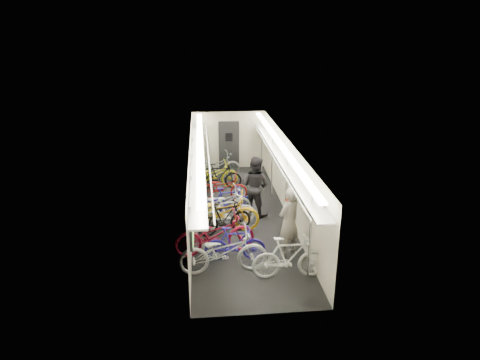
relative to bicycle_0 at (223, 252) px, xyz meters
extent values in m
plane|color=black|center=(0.72, 3.30, -0.56)|extent=(10.00, 10.00, 0.00)
plane|color=white|center=(0.72, 3.30, 1.84)|extent=(10.00, 10.00, 0.00)
plane|color=beige|center=(-0.78, 3.30, 0.64)|extent=(0.00, 10.00, 10.00)
plane|color=beige|center=(2.22, 3.30, 0.64)|extent=(0.00, 10.00, 10.00)
plane|color=beige|center=(0.72, 8.30, 0.64)|extent=(3.00, 0.00, 3.00)
plane|color=beige|center=(0.72, -1.70, 0.64)|extent=(3.00, 0.00, 3.00)
cube|color=black|center=(-0.74, 0.10, 0.69)|extent=(0.06, 1.10, 0.80)
cube|color=#6EC054|center=(-0.70, 0.10, 0.69)|extent=(0.02, 0.96, 0.66)
cube|color=black|center=(-0.74, 2.30, 0.69)|extent=(0.06, 1.10, 0.80)
cube|color=#6EC054|center=(-0.70, 2.30, 0.69)|extent=(0.02, 0.96, 0.66)
cube|color=black|center=(-0.74, 4.50, 0.69)|extent=(0.06, 1.10, 0.80)
cube|color=#6EC054|center=(-0.70, 4.50, 0.69)|extent=(0.02, 0.96, 0.66)
cube|color=black|center=(-0.74, 6.70, 0.69)|extent=(0.06, 1.10, 0.80)
cube|color=#6EC054|center=(-0.70, 6.70, 0.69)|extent=(0.02, 0.96, 0.66)
cube|color=yellow|center=(-0.73, 1.20, 0.74)|extent=(0.02, 0.22, 0.30)
cube|color=yellow|center=(-0.73, 3.40, 0.74)|extent=(0.02, 0.22, 0.30)
cube|color=yellow|center=(-0.73, 5.60, 0.74)|extent=(0.02, 0.22, 0.30)
cube|color=black|center=(0.72, 8.24, 0.44)|extent=(0.85, 0.08, 2.00)
cube|color=#999BA0|center=(-0.56, 3.30, 1.36)|extent=(0.40, 9.70, 0.05)
cube|color=#999BA0|center=(2.00, 3.30, 1.36)|extent=(0.40, 9.70, 0.05)
cylinder|color=silver|center=(-0.23, 3.30, 1.46)|extent=(0.04, 9.70, 0.04)
cylinder|color=silver|center=(1.67, 3.30, 1.46)|extent=(0.04, 9.70, 0.04)
cube|color=white|center=(-0.48, 3.30, 1.78)|extent=(0.18, 9.60, 0.04)
cube|color=white|center=(1.92, 3.30, 1.78)|extent=(0.18, 9.60, 0.04)
cylinder|color=silver|center=(1.97, -0.50, 0.64)|extent=(0.05, 0.05, 2.38)
cylinder|color=silver|center=(1.97, 2.30, 0.64)|extent=(0.05, 0.05, 2.38)
cylinder|color=silver|center=(1.97, 4.80, 0.64)|extent=(0.05, 0.05, 2.38)
cylinder|color=silver|center=(1.97, 7.30, 0.64)|extent=(0.05, 0.05, 2.38)
imported|color=#B2B3B7|center=(0.00, 0.00, 0.00)|extent=(2.18, 0.86, 1.12)
imported|color=navy|center=(0.33, 0.55, -0.10)|extent=(1.57, 0.52, 0.93)
imported|color=maroon|center=(-0.17, 0.94, 0.00)|extent=(2.23, 1.10, 1.12)
imported|color=black|center=(0.15, 2.06, -0.06)|extent=(1.72, 0.94, 0.99)
imported|color=gold|center=(0.09, 2.33, 0.01)|extent=(2.27, 1.05, 1.15)
imported|color=white|center=(0.31, 2.49, -0.07)|extent=(1.71, 0.93, 0.99)
imported|color=#A1A1A6|center=(0.07, 3.03, -0.04)|extent=(2.11, 1.12, 1.05)
imported|color=navy|center=(0.34, 3.33, -0.08)|extent=(1.65, 0.70, 0.96)
imported|color=maroon|center=(0.23, 4.67, -0.10)|extent=(1.82, 0.84, 0.92)
imported|color=black|center=(0.19, 5.76, -0.07)|extent=(1.65, 0.49, 0.99)
imported|color=#C6C212|center=(-0.04, 5.82, -0.06)|extent=(2.03, 1.12, 1.01)
imported|color=white|center=(1.54, -0.38, -0.02)|extent=(1.79, 0.52, 1.08)
imported|color=slate|center=(0.06, 6.73, -0.01)|extent=(2.22, 1.29, 1.10)
imported|color=gray|center=(1.73, 0.72, 0.38)|extent=(0.82, 0.76, 1.88)
imported|color=black|center=(1.20, 3.38, 0.40)|extent=(1.18, 1.15, 1.91)
cube|color=red|center=(1.94, 1.49, 0.72)|extent=(0.29, 0.23, 0.38)
camera|label=1|loc=(-0.46, -9.07, 5.06)|focal=32.00mm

